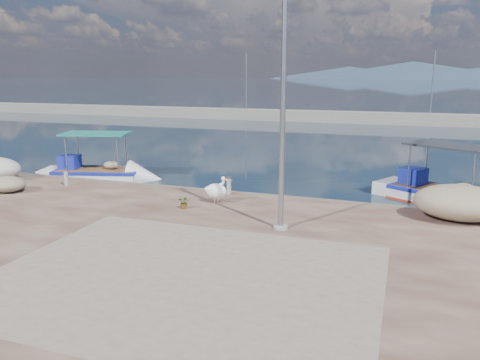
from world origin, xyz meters
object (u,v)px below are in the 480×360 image
bollard_near (229,185)px  pelican (217,190)px  boat_left (97,176)px  boat_right (444,198)px  lamp_post (283,121)px

bollard_near → pelican: bearing=-87.7°
boat_left → boat_right: size_ratio=0.99×
boat_left → lamp_post: lamp_post is taller
lamp_post → boat_left: bearing=152.2°
boat_right → lamp_post: bearing=-97.3°
bollard_near → boat_right: bearing=22.3°
boat_left → boat_right: (15.98, 1.01, 0.01)m
lamp_post → bollard_near: (-3.00, 3.42, -2.91)m
boat_left → boat_right: 16.01m
boat_left → bollard_near: bearing=-31.9°
boat_left → bollard_near: 8.24m
pelican → lamp_post: 4.55m
boat_right → bollard_near: size_ratio=8.46×
boat_left → pelican: boat_left is taller
boat_right → pelican: (-8.04, -4.72, 0.76)m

